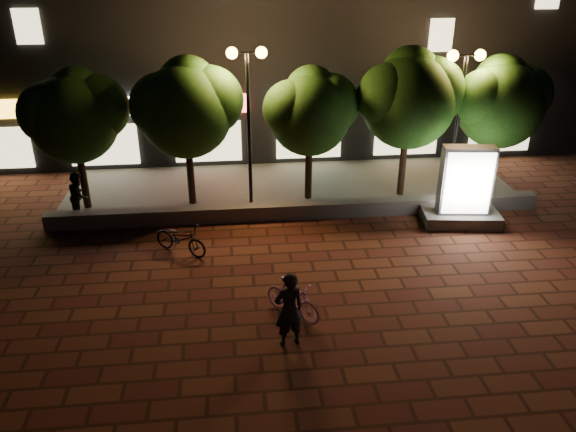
{
  "coord_description": "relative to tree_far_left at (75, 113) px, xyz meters",
  "views": [
    {
      "loc": [
        -2.08,
        -12.44,
        7.93
      ],
      "look_at": [
        -0.62,
        1.5,
        1.26
      ],
      "focal_mm": 35.0,
      "sensor_mm": 36.0,
      "label": 1
    }
  ],
  "objects": [
    {
      "name": "retaining_wall",
      "position": [
        6.95,
        -1.46,
        -3.04
      ],
      "size": [
        16.0,
        0.45,
        0.5
      ],
      "primitive_type": "cube",
      "color": "#5F5D58",
      "rests_on": "ground"
    },
    {
      "name": "ground",
      "position": [
        6.95,
        -5.46,
        -3.29
      ],
      "size": [
        80.0,
        80.0,
        0.0
      ],
      "primitive_type": "plane",
      "color": "#542A1A",
      "rests_on": "ground"
    },
    {
      "name": "sidewalk",
      "position": [
        6.95,
        1.04,
        -3.25
      ],
      "size": [
        16.0,
        5.0,
        0.08
      ],
      "primitive_type": "cube",
      "color": "#5F5D58",
      "rests_on": "ground"
    },
    {
      "name": "tree_right",
      "position": [
        10.8,
        0.0,
        0.27
      ],
      "size": [
        3.72,
        3.1,
        5.07
      ],
      "color": "black",
      "rests_on": "sidewalk"
    },
    {
      "name": "tree_mid",
      "position": [
        7.5,
        -0.0,
        -0.08
      ],
      "size": [
        3.24,
        2.7,
        4.5
      ],
      "color": "black",
      "rests_on": "sidewalk"
    },
    {
      "name": "ad_kiosk",
      "position": [
        12.02,
        -2.46,
        -2.25
      ],
      "size": [
        2.5,
        1.47,
        2.57
      ],
      "color": "#5F5D58",
      "rests_on": "ground"
    },
    {
      "name": "building_block",
      "position": [
        6.94,
        7.53,
        1.7
      ],
      "size": [
        28.0,
        8.12,
        11.3
      ],
      "color": "black",
      "rests_on": "ground"
    },
    {
      "name": "tree_far_left",
      "position": [
        0.0,
        0.0,
        0.0
      ],
      "size": [
        3.36,
        2.8,
        4.63
      ],
      "color": "black",
      "rests_on": "sidewalk"
    },
    {
      "name": "pedestrian",
      "position": [
        -0.03,
        -0.96,
        -2.42
      ],
      "size": [
        0.67,
        0.82,
        1.58
      ],
      "primitive_type": "imported",
      "rotation": [
        0.0,
        0.0,
        1.67
      ],
      "color": "black",
      "rests_on": "sidewalk"
    },
    {
      "name": "tree_far_right",
      "position": [
        14.0,
        0.0,
        0.08
      ],
      "size": [
        3.48,
        2.9,
        4.76
      ],
      "color": "black",
      "rests_on": "sidewalk"
    },
    {
      "name": "scooter_pink",
      "position": [
        6.13,
        -6.89,
        -2.81
      ],
      "size": [
        1.45,
        1.48,
        0.97
      ],
      "primitive_type": "imported",
      "rotation": [
        0.0,
        0.0,
        0.77
      ],
      "color": "#D38CC1",
      "rests_on": "ground"
    },
    {
      "name": "rider",
      "position": [
        5.94,
        -7.92,
        -2.38
      ],
      "size": [
        0.76,
        0.61,
        1.82
      ],
      "primitive_type": "imported",
      "rotation": [
        0.0,
        0.0,
        3.43
      ],
      "color": "black",
      "rests_on": "ground"
    },
    {
      "name": "street_lamp_right",
      "position": [
        12.45,
        -0.26,
        0.6
      ],
      "size": [
        1.26,
        0.36,
        4.98
      ],
      "color": "black",
      "rests_on": "sidewalk"
    },
    {
      "name": "tree_left",
      "position": [
        3.5,
        0.0,
        0.15
      ],
      "size": [
        3.6,
        3.0,
        4.89
      ],
      "color": "black",
      "rests_on": "sidewalk"
    },
    {
      "name": "scooter_parked",
      "position": [
        3.29,
        -3.47,
        -2.83
      ],
      "size": [
        1.79,
        1.48,
        0.92
      ],
      "primitive_type": "imported",
      "rotation": [
        0.0,
        0.0,
        0.98
      ],
      "color": "black",
      "rests_on": "ground"
    },
    {
      "name": "street_lamp_left",
      "position": [
        5.45,
        -0.26,
        0.74
      ],
      "size": [
        1.26,
        0.36,
        5.18
      ],
      "color": "black",
      "rests_on": "sidewalk"
    }
  ]
}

